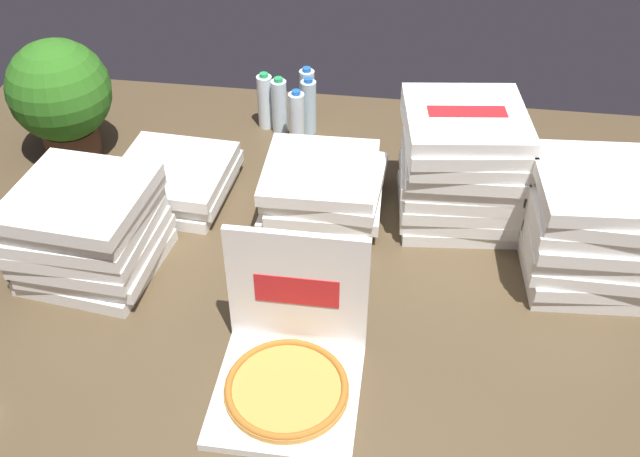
# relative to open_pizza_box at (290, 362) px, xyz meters

# --- Properties ---
(ground_plane) EXTENTS (3.20, 2.40, 0.02)m
(ground_plane) POSITION_rel_open_pizza_box_xyz_m (0.02, 0.39, -0.09)
(ground_plane) COLOR #4C3D28
(open_pizza_box) EXTENTS (0.38, 0.40, 0.41)m
(open_pizza_box) POSITION_rel_open_pizza_box_xyz_m (0.00, 0.00, 0.00)
(open_pizza_box) COLOR white
(open_pizza_box) RESTS_ON ground_plane
(pizza_stack_center_near) EXTENTS (0.42, 0.41, 0.18)m
(pizza_stack_center_near) POSITION_rel_open_pizza_box_xyz_m (-0.02, 0.77, 0.01)
(pizza_stack_center_near) COLOR white
(pizza_stack_center_near) RESTS_ON ground_plane
(pizza_stack_right_far) EXTENTS (0.43, 0.44, 0.41)m
(pizza_stack_right_far) POSITION_rel_open_pizza_box_xyz_m (0.44, 0.81, 0.12)
(pizza_stack_right_far) COLOR white
(pizza_stack_right_far) RESTS_ON ground_plane
(pizza_stack_right_near) EXTENTS (0.43, 0.44, 0.31)m
(pizza_stack_right_near) POSITION_rel_open_pizza_box_xyz_m (-0.69, 0.36, 0.08)
(pizza_stack_right_near) COLOR white
(pizza_stack_right_near) RESTS_ON ground_plane
(pizza_stack_center_far) EXTENTS (0.43, 0.42, 0.13)m
(pizza_stack_center_far) POSITION_rel_open_pizza_box_xyz_m (-0.56, 0.78, -0.01)
(pizza_stack_center_far) COLOR white
(pizza_stack_center_far) RESTS_ON ground_plane
(pizza_stack_left_far) EXTENTS (0.42, 0.43, 0.36)m
(pizza_stack_left_far) POSITION_rel_open_pizza_box_xyz_m (0.84, 0.56, 0.10)
(pizza_stack_left_far) COLOR white
(pizza_stack_left_far) RESTS_ON ground_plane
(water_bottle_0) EXTENTS (0.06, 0.06, 0.24)m
(water_bottle_0) POSITION_rel_open_pizza_box_xyz_m (-0.33, 1.29, 0.04)
(water_bottle_0) COLOR white
(water_bottle_0) RESTS_ON ground_plane
(water_bottle_1) EXTENTS (0.06, 0.06, 0.24)m
(water_bottle_1) POSITION_rel_open_pizza_box_xyz_m (-0.17, 1.36, 0.04)
(water_bottle_1) COLOR silver
(water_bottle_1) RESTS_ON ground_plane
(water_bottle_2) EXTENTS (0.06, 0.06, 0.24)m
(water_bottle_2) POSITION_rel_open_pizza_box_xyz_m (-0.18, 1.17, 0.04)
(water_bottle_2) COLOR white
(water_bottle_2) RESTS_ON ground_plane
(water_bottle_3) EXTENTS (0.06, 0.06, 0.24)m
(water_bottle_3) POSITION_rel_open_pizza_box_xyz_m (-0.15, 1.27, 0.04)
(water_bottle_3) COLOR silver
(water_bottle_3) RESTS_ON ground_plane
(water_bottle_4) EXTENTS (0.06, 0.06, 0.24)m
(water_bottle_4) POSITION_rel_open_pizza_box_xyz_m (-0.26, 1.26, 0.04)
(water_bottle_4) COLOR silver
(water_bottle_4) RESTS_ON ground_plane
(potted_plant) EXTENTS (0.38, 0.38, 0.47)m
(potted_plant) POSITION_rel_open_pizza_box_xyz_m (-1.03, 0.98, 0.18)
(potted_plant) COLOR #513323
(potted_plant) RESTS_ON ground_plane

